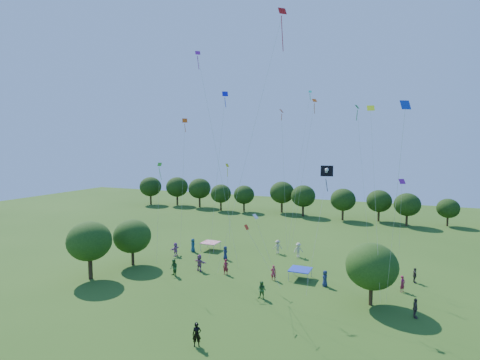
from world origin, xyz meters
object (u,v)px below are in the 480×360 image
pirate_kite (326,173)px  red_high_kite (269,68)px  tent_blue (300,270)px  man_in_black (197,335)px  near_tree_west (89,241)px  tent_red_stripe (210,243)px  near_tree_east (372,266)px  near_tree_north (132,236)px

pirate_kite → red_high_kite: red_high_kite is taller
tent_blue → man_in_black: size_ratio=1.26×
near_tree_west → pirate_kite: (24.04, 4.47, 7.66)m
near_tree_west → pirate_kite: 25.62m
tent_blue → tent_red_stripe: bearing=156.5°
near_tree_east → tent_red_stripe: 23.82m
near_tree_north → tent_blue: (19.59, 3.25, -2.49)m
near_tree_west → tent_red_stripe: size_ratio=2.83×
man_in_black → red_high_kite: (1.56, 10.94, 20.40)m
near_tree_west → near_tree_east: bearing=9.8°
red_high_kite → tent_red_stripe: bearing=137.0°
near_tree_west → near_tree_east: near_tree_west is taller
man_in_black → pirate_kite: size_ratio=0.16×
man_in_black → pirate_kite: 17.47m
man_in_black → red_high_kite: red_high_kite is taller
tent_blue → red_high_kite: red_high_kite is taller
pirate_kite → near_tree_north: bearing=177.3°
near_tree_west → tent_red_stripe: bearing=65.8°
tent_blue → man_in_black: bearing=-102.2°
near_tree_north → near_tree_east: 27.02m
pirate_kite → red_high_kite: size_ratio=0.44×
near_tree_north → red_high_kite: bearing=-6.3°
near_tree_east → tent_blue: near_tree_east is taller
tent_red_stripe → man_in_black: 24.62m
tent_blue → red_high_kite: (-1.91, -5.20, 20.24)m
tent_blue → red_high_kite: size_ratio=0.09×
near_tree_west → near_tree_north: bearing=78.4°
near_tree_north → near_tree_east: (27.01, -0.68, 0.04)m
tent_blue → pirate_kite: size_ratio=0.20×
man_in_black → near_tree_north: bearing=114.4°
tent_red_stripe → man_in_black: bearing=-64.6°
near_tree_north → tent_blue: bearing=9.4°
near_tree_west → red_high_kite: (18.81, 3.58, 17.15)m
tent_blue → near_tree_east: bearing=-27.9°
near_tree_west → near_tree_north: size_ratio=1.13×
near_tree_east → near_tree_north: bearing=178.6°
near_tree_east → pirate_kite: bearing=-174.7°
tent_red_stripe → red_high_kite: 26.16m
near_tree_north → tent_red_stripe: 11.15m
near_tree_east → tent_red_stripe: bearing=155.0°
tent_blue → pirate_kite: (3.31, -4.31, 10.75)m
tent_red_stripe → near_tree_north: bearing=-120.7°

